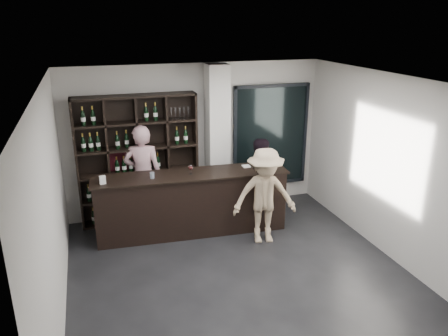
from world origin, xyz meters
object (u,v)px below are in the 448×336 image
object	(u,v)px
customer	(265,196)
wine_shelf	(138,160)
tasting_counter	(192,203)
taster_pink	(143,175)
taster_black	(258,180)

from	to	relation	value
customer	wine_shelf	bearing A→B (deg)	151.28
wine_shelf	customer	world-z (taller)	wine_shelf
wine_shelf	tasting_counter	size ratio (longest dim) A/B	0.71
taster_pink	taster_black	bearing A→B (deg)	179.27
taster_pink	taster_black	xyz separation A→B (m)	(2.05, -0.55, -0.14)
tasting_counter	taster_black	xyz separation A→B (m)	(1.30, 0.10, 0.25)
wine_shelf	tasting_counter	world-z (taller)	wine_shelf
customer	tasting_counter	bearing A→B (deg)	157.38
tasting_counter	taster_black	distance (m)	1.33
tasting_counter	customer	xyz separation A→B (m)	(1.10, -0.70, 0.27)
wine_shelf	taster_pink	xyz separation A→B (m)	(0.05, -0.17, -0.25)
tasting_counter	taster_pink	bearing A→B (deg)	143.05
tasting_counter	customer	bearing A→B (deg)	-28.51
tasting_counter	taster_pink	xyz separation A→B (m)	(-0.75, 0.65, 0.38)
taster_pink	taster_black	distance (m)	2.13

